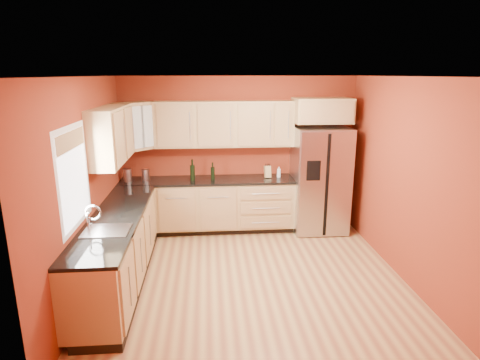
% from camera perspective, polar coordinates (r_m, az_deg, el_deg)
% --- Properties ---
extents(floor, '(4.00, 4.00, 0.00)m').
position_cam_1_polar(floor, '(5.51, 1.50, -13.61)').
color(floor, '#965A3A').
rests_on(floor, ground).
extents(ceiling, '(4.00, 4.00, 0.00)m').
position_cam_1_polar(ceiling, '(4.85, 1.71, 14.52)').
color(ceiling, silver).
rests_on(ceiling, wall_back).
extents(wall_back, '(4.00, 0.04, 2.60)m').
position_cam_1_polar(wall_back, '(6.97, -0.20, 3.87)').
color(wall_back, maroon).
rests_on(wall_back, floor).
extents(wall_front, '(4.00, 0.04, 2.60)m').
position_cam_1_polar(wall_front, '(3.16, 5.61, -10.07)').
color(wall_front, maroon).
rests_on(wall_front, floor).
extents(wall_left, '(0.04, 4.00, 2.60)m').
position_cam_1_polar(wall_left, '(5.21, -20.85, -0.92)').
color(wall_left, maroon).
rests_on(wall_left, floor).
extents(wall_right, '(0.04, 4.00, 2.60)m').
position_cam_1_polar(wall_right, '(5.61, 22.37, 0.01)').
color(wall_right, maroon).
rests_on(wall_right, floor).
extents(base_cabinets_back, '(2.90, 0.60, 0.88)m').
position_cam_1_polar(base_cabinets_back, '(6.88, -4.58, -3.75)').
color(base_cabinets_back, tan).
rests_on(base_cabinets_back, floor).
extents(base_cabinets_left, '(0.60, 2.80, 0.88)m').
position_cam_1_polar(base_cabinets_left, '(5.42, -16.92, -9.65)').
color(base_cabinets_left, tan).
rests_on(base_cabinets_left, floor).
extents(countertop_back, '(2.90, 0.62, 0.04)m').
position_cam_1_polar(countertop_back, '(6.73, -4.66, -0.06)').
color(countertop_back, black).
rests_on(countertop_back, base_cabinets_back).
extents(countertop_left, '(0.62, 2.80, 0.04)m').
position_cam_1_polar(countertop_left, '(5.25, -17.18, -5.07)').
color(countertop_left, black).
rests_on(countertop_left, base_cabinets_left).
extents(upper_cabinets_back, '(2.30, 0.33, 0.75)m').
position_cam_1_polar(upper_cabinets_back, '(6.71, -2.24, 7.97)').
color(upper_cabinets_back, tan).
rests_on(upper_cabinets_back, wall_back).
extents(upper_cabinets_left, '(0.33, 1.35, 0.75)m').
position_cam_1_polar(upper_cabinets_left, '(5.75, -17.81, 6.12)').
color(upper_cabinets_left, tan).
rests_on(upper_cabinets_left, wall_left).
extents(corner_upper_cabinet, '(0.67, 0.67, 0.75)m').
position_cam_1_polar(corner_upper_cabinet, '(6.63, -14.63, 7.43)').
color(corner_upper_cabinet, tan).
rests_on(corner_upper_cabinet, wall_back).
extents(over_fridge_cabinet, '(0.92, 0.60, 0.40)m').
position_cam_1_polar(over_fridge_cabinet, '(6.81, 11.57, 9.69)').
color(over_fridge_cabinet, tan).
rests_on(over_fridge_cabinet, wall_back).
extents(refrigerator, '(0.90, 0.75, 1.78)m').
position_cam_1_polar(refrigerator, '(6.94, 11.24, 0.05)').
color(refrigerator, '#AAAAAF').
rests_on(refrigerator, floor).
extents(window, '(0.03, 0.90, 1.00)m').
position_cam_1_polar(window, '(4.68, -22.52, 0.38)').
color(window, white).
rests_on(window, wall_left).
extents(sink_faucet, '(0.50, 0.42, 0.30)m').
position_cam_1_polar(sink_faucet, '(4.73, -18.59, -5.18)').
color(sink_faucet, silver).
rests_on(sink_faucet, countertop_left).
extents(canister_left, '(0.14, 0.14, 0.21)m').
position_cam_1_polar(canister_left, '(6.80, -15.70, 0.67)').
color(canister_left, '#AAAAAF').
rests_on(canister_left, countertop_back).
extents(canister_right, '(0.16, 0.16, 0.19)m').
position_cam_1_polar(canister_right, '(6.77, -13.27, 0.69)').
color(canister_right, '#AAAAAF').
rests_on(canister_right, countertop_back).
extents(wine_bottle_a, '(0.07, 0.07, 0.30)m').
position_cam_1_polar(wine_bottle_a, '(6.65, -3.91, 1.26)').
color(wine_bottle_a, black).
rests_on(wine_bottle_a, countertop_back).
extents(wine_bottle_b, '(0.08, 0.08, 0.36)m').
position_cam_1_polar(wine_bottle_b, '(6.64, -6.78, 1.42)').
color(wine_bottle_b, black).
rests_on(wine_bottle_b, countertop_back).
extents(knife_block, '(0.11, 0.10, 0.20)m').
position_cam_1_polar(knife_block, '(6.82, 3.94, 1.19)').
color(knife_block, tan).
rests_on(knife_block, countertop_back).
extents(soap_dispenser, '(0.08, 0.08, 0.18)m').
position_cam_1_polar(soap_dispenser, '(6.85, 5.54, 1.13)').
color(soap_dispenser, white).
rests_on(soap_dispenser, countertop_back).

